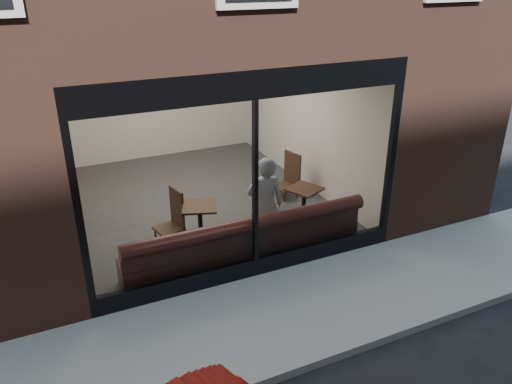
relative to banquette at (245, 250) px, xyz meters
name	(u,v)px	position (x,y,z in m)	size (l,w,h in m)	color
ground	(325,359)	(0.00, -2.45, -0.23)	(120.00, 120.00, 0.00)	black
sidewalk_near	(287,312)	(0.00, -1.45, -0.22)	(40.00, 2.00, 0.01)	gray
kerb_near	(327,358)	(0.00, -2.50, -0.17)	(40.00, 0.10, 0.12)	gray
host_building_pier_right	(288,81)	(3.75, 5.55, 1.38)	(2.50, 12.00, 3.20)	brown
host_building_backfill	(127,73)	(0.00, 8.55, 1.38)	(5.00, 6.00, 3.20)	brown
cafe_floor	(195,201)	(0.00, 2.55, -0.21)	(6.00, 6.00, 0.00)	#2D2D30
cafe_ceiling	(186,42)	(0.00, 2.55, 2.97)	(6.00, 6.00, 0.00)	white
cafe_wall_back	(153,94)	(0.00, 5.54, 1.37)	(5.00, 5.00, 0.00)	silver
cafe_wall_left	(54,145)	(-2.49, 2.55, 1.37)	(6.00, 6.00, 0.00)	silver
cafe_wall_right	(303,112)	(2.49, 2.55, 1.37)	(6.00, 6.00, 0.00)	silver
storefront_kick	(255,266)	(0.00, -0.40, -0.08)	(5.00, 0.10, 0.30)	black
storefront_header	(255,84)	(0.00, -0.40, 2.77)	(5.00, 0.10, 0.40)	black
storefront_mullion	(255,184)	(0.00, -0.40, 1.32)	(0.06, 0.10, 2.50)	black
storefront_glass	(256,185)	(0.00, -0.43, 1.33)	(4.80, 4.80, 0.00)	white
banquette	(245,250)	(0.00, 0.00, 0.00)	(4.00, 0.55, 0.45)	#391614
person	(265,205)	(0.47, 0.23, 0.61)	(0.61, 0.40, 1.68)	#96B1C3
cafe_table_left	(199,206)	(-0.46, 0.85, 0.52)	(0.57, 0.57, 0.04)	#312113
cafe_table_right	(304,189)	(1.50, 0.72, 0.52)	(0.55, 0.55, 0.04)	#312113
cafe_chair_left	(169,229)	(-0.93, 1.21, 0.01)	(0.44, 0.44, 0.04)	#312113
cafe_chair_right	(285,187)	(1.79, 1.97, 0.01)	(0.47, 0.47, 0.05)	#312113
wall_poster	(65,172)	(-2.45, 1.32, 1.30)	(0.02, 0.56, 0.74)	white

